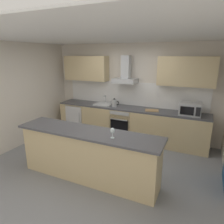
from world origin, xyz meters
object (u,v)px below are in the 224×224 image
sink (104,104)px  chopping_board (152,110)px  oven (123,122)px  microwave (190,109)px  refrigerator (79,117)px  kettle (114,103)px  range_hood (126,74)px  wine_glass (112,131)px

sink → chopping_board: 1.41m
oven → microwave: (1.72, -0.03, 0.59)m
refrigerator → chopping_board: chopping_board is taller
chopping_board → refrigerator: bearing=179.5°
refrigerator → kettle: (1.23, -0.03, 0.58)m
sink → range_hood: bearing=11.0°
microwave → oven: bearing=179.1°
microwave → chopping_board: 0.93m
oven → kettle: 0.60m
sink → microwave: bearing=-1.0°
sink → range_hood: (0.61, 0.12, 0.86)m
kettle → range_hood: (0.26, 0.16, 0.78)m
wine_glass → refrigerator: bearing=134.7°
microwave → sink: microwave is taller
range_hood → chopping_board: bearing=-10.8°
kettle → chopping_board: 1.06m
sink → kettle: (0.35, -0.04, 0.08)m
wine_glass → chopping_board: 2.18m
oven → refrigerator: 1.48m
kettle → wine_glass: (0.94, -2.16, 0.08)m
sink → range_hood: range_hood is taller
microwave → sink: (-2.33, 0.04, -0.12)m
refrigerator → wine_glass: wine_glass is taller
range_hood → chopping_board: 1.20m
refrigerator → range_hood: bearing=5.1°
refrigerator → microwave: bearing=-0.4°
sink → range_hood: size_ratio=0.69×
refrigerator → oven: bearing=0.1°
range_hood → microwave: bearing=-5.2°
chopping_board → microwave: bearing=-0.3°
oven → kettle: kettle is taller
oven → chopping_board: 0.92m
microwave → sink: 2.33m
microwave → refrigerator: bearing=179.6°
range_hood → chopping_board: size_ratio=2.12×
kettle → sink: bearing=172.7°
kettle → chopping_board: size_ratio=0.85×
kettle → oven: bearing=7.5°
microwave → sink: size_ratio=1.00×
refrigerator → microwave: (3.21, -0.03, 0.62)m
range_hood → chopping_board: (0.80, -0.15, -0.88)m
refrigerator → microwave: microwave is taller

